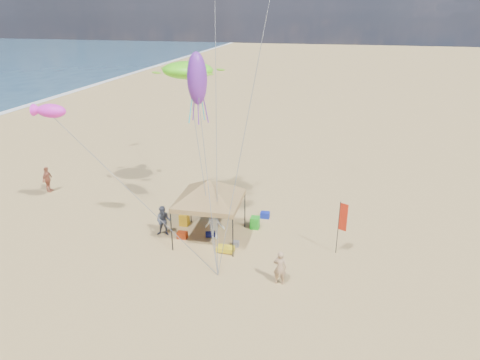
{
  "coord_description": "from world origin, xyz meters",
  "views": [
    {
      "loc": [
        4.41,
        -15.85,
        11.88
      ],
      "look_at": [
        0.0,
        3.0,
        4.0
      ],
      "focal_mm": 31.86,
      "sensor_mm": 36.0,
      "label": 1
    }
  ],
  "objects": [
    {
      "name": "feather_flag",
      "position": [
        5.06,
        3.83,
        1.97
      ],
      "size": [
        0.42,
        0.21,
        2.94
      ],
      "color": "black",
      "rests_on": "ground"
    },
    {
      "name": "squid_kite",
      "position": [
        -2.7,
        4.97,
        8.52
      ],
      "size": [
        1.34,
        1.34,
        2.67
      ],
      "primitive_type": "ellipsoid",
      "rotation": [
        0.0,
        0.0,
        -0.4
      ],
      "color": "#6C26A5",
      "rests_on": "ground"
    },
    {
      "name": "person_near_c",
      "position": [
        -1.66,
        3.97,
        0.86
      ],
      "size": [
        1.13,
        0.67,
        1.72
      ],
      "primitive_type": "imported",
      "rotation": [
        0.0,
        0.0,
        3.17
      ],
      "color": "silver",
      "rests_on": "ground"
    },
    {
      "name": "person_near_b",
      "position": [
        -4.51,
        3.64,
        0.87
      ],
      "size": [
        0.94,
        0.79,
        1.75
      ],
      "primitive_type": "imported",
      "rotation": [
        0.0,
        0.0,
        0.16
      ],
      "color": "#3A404F",
      "rests_on": "ground"
    },
    {
      "name": "person_near_a",
      "position": [
        2.43,
        0.61,
        0.85
      ],
      "size": [
        0.63,
        0.42,
        1.7
      ],
      "primitive_type": "imported",
      "rotation": [
        0.0,
        0.0,
        3.17
      ],
      "color": "tan",
      "rests_on": "ground"
    },
    {
      "name": "ground",
      "position": [
        0.0,
        0.0,
        0.0
      ],
      "size": [
        280.0,
        280.0,
        0.0
      ],
      "primitive_type": "plane",
      "color": "tan",
      "rests_on": "ground"
    },
    {
      "name": "person_far_a",
      "position": [
        -14.66,
        7.51,
        0.9
      ],
      "size": [
        0.54,
        1.09,
        1.8
      ],
      "primitive_type": "imported",
      "rotation": [
        0.0,
        0.0,
        1.67
      ],
      "color": "#AB5C41",
      "rests_on": "ground"
    },
    {
      "name": "cooler_blue",
      "position": [
        0.63,
        6.98,
        0.19
      ],
      "size": [
        0.54,
        0.38,
        0.38
      ],
      "primitive_type": "cube",
      "color": "#13249E",
      "rests_on": "ground"
    },
    {
      "name": "crate_grey",
      "position": [
        -0.33,
        3.36,
        0.14
      ],
      "size": [
        0.34,
        0.3,
        0.28
      ],
      "primitive_type": "cube",
      "color": "gray",
      "rests_on": "ground"
    },
    {
      "name": "turtle_kite",
      "position": [
        -4.19,
        7.71,
        8.54
      ],
      "size": [
        3.15,
        2.6,
        0.99
      ],
      "primitive_type": "ellipsoid",
      "rotation": [
        0.0,
        0.0,
        0.08
      ],
      "color": "#5FFC18",
      "rests_on": "ground"
    },
    {
      "name": "bag_navy",
      "position": [
        -1.88,
        3.98,
        0.18
      ],
      "size": [
        0.69,
        0.54,
        0.36
      ],
      "primitive_type": "cylinder",
      "rotation": [
        0.0,
        1.57,
        0.35
      ],
      "color": "#0E103E",
      "rests_on": "ground"
    },
    {
      "name": "chair_yellow",
      "position": [
        -3.82,
        5.02,
        0.35
      ],
      "size": [
        0.5,
        0.5,
        0.7
      ],
      "primitive_type": "cube",
      "color": "yellow",
      "rests_on": "ground"
    },
    {
      "name": "fish_kite",
      "position": [
        -10.51,
        3.68,
        6.74
      ],
      "size": [
        1.83,
        1.16,
        0.76
      ],
      "primitive_type": "ellipsoid",
      "rotation": [
        0.0,
        0.0,
        -0.2
      ],
      "color": "#FF27E0",
      "rests_on": "ground"
    },
    {
      "name": "cooler_red",
      "position": [
        -3.4,
        3.51,
        0.19
      ],
      "size": [
        0.54,
        0.38,
        0.38
      ],
      "primitive_type": "cube",
      "color": "#A52E0D",
      "rests_on": "ground"
    },
    {
      "name": "beach_cart",
      "position": [
        -0.7,
        2.64,
        0.2
      ],
      "size": [
        0.9,
        0.5,
        0.24
      ],
      "primitive_type": "cube",
      "color": "yellow",
      "rests_on": "ground"
    },
    {
      "name": "canopy_tent",
      "position": [
        -1.89,
        3.89,
        3.37
      ],
      "size": [
        6.57,
        6.57,
        4.05
      ],
      "color": "black",
      "rests_on": "ground"
    },
    {
      "name": "bag_orange",
      "position": [
        -3.68,
        7.69,
        0.18
      ],
      "size": [
        0.54,
        0.69,
        0.36
      ],
      "primitive_type": "cylinder",
      "rotation": [
        0.0,
        1.57,
        1.22
      ],
      "color": "orange",
      "rests_on": "ground"
    },
    {
      "name": "chair_green",
      "position": [
        0.28,
        5.57,
        0.35
      ],
      "size": [
        0.5,
        0.5,
        0.7
      ],
      "primitive_type": "cube",
      "color": "#1C9C1C",
      "rests_on": "ground"
    }
  ]
}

